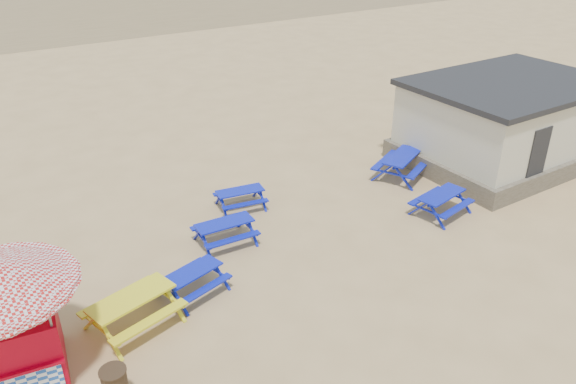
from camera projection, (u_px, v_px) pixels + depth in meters
ground at (290, 250)px, 16.34m from camera, size 400.00×400.00×0.00m
picnic_table_blue_a at (240, 199)px, 18.46m from camera, size 1.73×1.48×0.65m
picnic_table_blue_b at (225, 233)px, 16.53m from camera, size 1.77×1.46×0.71m
picnic_table_blue_c at (402, 166)px, 20.52m from camera, size 2.51×2.33×0.84m
picnic_table_blue_d at (193, 282)px, 14.42m from camera, size 1.88×1.67×0.67m
picnic_table_blue_f at (441, 204)px, 18.07m from camera, size 1.97×1.69×0.73m
picnic_table_yellow at (133, 311)px, 13.25m from camera, size 2.37×2.08×0.85m
ice_cream_kiosk at (2, 308)px, 11.20m from camera, size 3.66×3.66×2.90m
amenity_block at (506, 121)px, 21.41m from camera, size 7.40×5.40×3.15m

